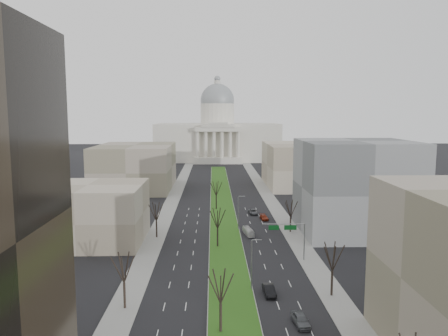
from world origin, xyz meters
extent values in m
plane|color=black|center=(0.00, 120.00, 0.00)|extent=(600.00, 600.00, 0.00)
cube|color=#999993|center=(0.00, 119.00, 0.07)|extent=(8.00, 222.00, 0.15)
cube|color=#1C4E14|center=(0.00, 119.00, 0.17)|extent=(7.70, 221.70, 0.06)
cube|color=gray|center=(-17.50, 95.00, 0.07)|extent=(5.00, 330.00, 0.15)
cube|color=gray|center=(17.50, 95.00, 0.07)|extent=(5.00, 330.00, 0.15)
cube|color=beige|center=(0.00, 270.00, 12.00)|extent=(80.00, 40.00, 24.00)
cube|color=beige|center=(0.00, 247.00, 2.00)|extent=(30.00, 6.00, 4.00)
cube|color=beige|center=(0.00, 247.00, 21.00)|extent=(28.00, 5.00, 2.50)
cube|color=beige|center=(0.00, 247.00, 23.00)|extent=(20.00, 5.00, 1.80)
cube|color=beige|center=(0.00, 247.00, 24.60)|extent=(12.00, 5.00, 1.60)
cylinder|color=beige|center=(0.00, 270.00, 30.00)|extent=(22.00, 22.00, 14.00)
sphere|color=gray|center=(0.00, 270.00, 39.00)|extent=(22.00, 22.00, 22.00)
cylinder|color=beige|center=(0.00, 270.00, 50.00)|extent=(4.00, 4.00, 4.00)
sphere|color=gray|center=(0.00, 270.00, 53.00)|extent=(4.00, 4.00, 4.00)
cylinder|color=beige|center=(-12.50, 247.00, 12.00)|extent=(2.00, 2.00, 16.00)
cylinder|color=beige|center=(-7.50, 247.00, 12.00)|extent=(2.00, 2.00, 16.00)
cylinder|color=beige|center=(-2.50, 247.00, 12.00)|extent=(2.00, 2.00, 16.00)
cylinder|color=beige|center=(2.50, 247.00, 12.00)|extent=(2.00, 2.00, 16.00)
cylinder|color=beige|center=(7.50, 247.00, 12.00)|extent=(2.00, 2.00, 16.00)
cylinder|color=beige|center=(12.50, 247.00, 12.00)|extent=(2.00, 2.00, 16.00)
cube|color=tan|center=(-33.00, 85.00, 7.00)|extent=(26.00, 22.00, 14.00)
cube|color=slate|center=(34.00, 92.00, 12.00)|extent=(28.00, 26.00, 24.00)
cube|color=gray|center=(-35.00, 160.00, 9.00)|extent=(30.00, 40.00, 18.00)
cube|color=tan|center=(35.00, 165.00, 9.00)|extent=(30.00, 40.00, 18.00)
cylinder|color=black|center=(-17.20, 48.00, 2.16)|extent=(0.40, 0.40, 4.32)
cylinder|color=black|center=(-17.20, 88.00, 2.11)|extent=(0.40, 0.40, 4.22)
cylinder|color=black|center=(17.20, 52.00, 2.21)|extent=(0.40, 0.40, 4.42)
cylinder|color=black|center=(17.20, 92.00, 2.02)|extent=(0.40, 0.40, 4.03)
cylinder|color=black|center=(-2.00, 40.00, 2.16)|extent=(0.40, 0.40, 4.32)
cylinder|color=black|center=(-2.00, 80.00, 2.16)|extent=(0.40, 0.40, 4.32)
cylinder|color=black|center=(-2.00, 120.00, 2.16)|extent=(0.40, 0.40, 4.32)
cylinder|color=gray|center=(3.70, 55.00, 4.50)|extent=(0.20, 0.20, 9.00)
cylinder|color=gray|center=(4.60, 55.00, 9.10)|extent=(1.80, 0.12, 0.12)
cylinder|color=gray|center=(3.70, 95.00, 4.50)|extent=(0.20, 0.20, 9.00)
cylinder|color=gray|center=(4.60, 95.00, 9.10)|extent=(1.80, 0.12, 0.12)
cylinder|color=gray|center=(16.20, 70.00, 4.00)|extent=(0.24, 0.24, 8.00)
cylinder|color=gray|center=(11.70, 70.00, 8.00)|extent=(9.00, 0.18, 0.18)
cube|color=#0C591E|center=(13.20, 70.08, 7.20)|extent=(2.60, 0.08, 1.00)
cube|color=#0C591E|center=(9.70, 70.08, 7.20)|extent=(2.20, 0.08, 1.00)
imported|color=#53575C|center=(9.84, 41.87, 0.85)|extent=(2.49, 5.14, 1.69)
imported|color=black|center=(6.57, 52.76, 0.83)|extent=(2.07, 5.13, 1.66)
imported|color=maroon|center=(11.89, 105.67, 0.70)|extent=(2.48, 4.99, 1.39)
imported|color=#494B51|center=(9.34, 112.73, 0.74)|extent=(2.84, 5.46, 1.47)
imported|color=silver|center=(5.99, 89.73, 0.93)|extent=(2.64, 6.83, 1.86)
camera|label=1|loc=(-3.03, -18.80, 31.17)|focal=35.00mm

